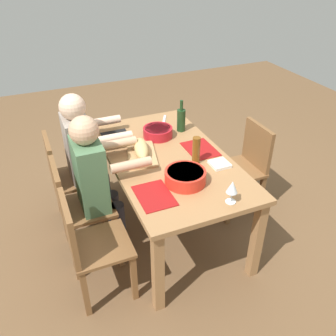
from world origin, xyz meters
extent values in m
plane|color=brown|center=(0.00, 0.00, 0.00)|extent=(8.00, 8.00, 0.00)
cube|color=#9E7044|center=(0.00, 0.00, 0.72)|extent=(1.62, 0.90, 0.04)
cube|color=#9E7044|center=(-0.75, -0.39, 0.35)|extent=(0.07, 0.07, 0.70)
cube|color=#9E7044|center=(0.75, -0.39, 0.35)|extent=(0.07, 0.07, 0.70)
cube|color=#9E7044|center=(-0.75, 0.39, 0.35)|extent=(0.07, 0.07, 0.70)
cube|color=#9E7044|center=(0.75, 0.39, 0.35)|extent=(0.07, 0.07, 0.70)
cube|color=brown|center=(0.00, -0.69, 0.44)|extent=(0.40, 0.40, 0.03)
cube|color=brown|center=(0.00, -0.87, 0.65)|extent=(0.38, 0.04, 0.40)
cube|color=brown|center=(-0.17, -0.52, 0.21)|extent=(0.04, 0.04, 0.42)
cube|color=brown|center=(0.17, -0.52, 0.21)|extent=(0.04, 0.04, 0.42)
cube|color=brown|center=(-0.17, -0.86, 0.21)|extent=(0.04, 0.04, 0.42)
cube|color=brown|center=(0.17, -0.86, 0.21)|extent=(0.04, 0.04, 0.42)
cylinder|color=#2D2D38|center=(-0.08, -0.47, 0.23)|extent=(0.11, 0.11, 0.45)
cylinder|color=#2D2D38|center=(0.08, -0.47, 0.23)|extent=(0.11, 0.11, 0.45)
cube|color=#4C724C|center=(0.00, -0.63, 0.73)|extent=(0.34, 0.20, 0.55)
cylinder|color=tan|center=(-0.17, -0.36, 0.85)|extent=(0.07, 0.30, 0.07)
cylinder|color=tan|center=(0.17, -0.36, 0.85)|extent=(0.07, 0.30, 0.07)
sphere|color=tan|center=(0.00, -0.63, 1.09)|extent=(0.21, 0.21, 0.21)
cube|color=brown|center=(0.00, 0.69, 0.44)|extent=(0.40, 0.40, 0.03)
cube|color=brown|center=(0.00, 0.87, 0.65)|extent=(0.38, 0.04, 0.40)
cube|color=brown|center=(0.17, 0.52, 0.21)|extent=(0.04, 0.04, 0.42)
cube|color=brown|center=(-0.17, 0.52, 0.21)|extent=(0.04, 0.04, 0.42)
cube|color=brown|center=(0.17, 0.86, 0.21)|extent=(0.04, 0.04, 0.42)
cube|color=brown|center=(-0.17, 0.86, 0.21)|extent=(0.04, 0.04, 0.42)
cube|color=brown|center=(-0.45, -0.69, 0.44)|extent=(0.40, 0.40, 0.03)
cube|color=brown|center=(-0.45, -0.87, 0.65)|extent=(0.38, 0.04, 0.40)
cube|color=brown|center=(-0.62, -0.52, 0.21)|extent=(0.04, 0.04, 0.42)
cube|color=brown|center=(-0.28, -0.52, 0.21)|extent=(0.04, 0.04, 0.42)
cube|color=brown|center=(-0.62, -0.86, 0.21)|extent=(0.04, 0.04, 0.42)
cube|color=brown|center=(-0.28, -0.86, 0.21)|extent=(0.04, 0.04, 0.42)
cylinder|color=#2D2D38|center=(-0.53, -0.47, 0.23)|extent=(0.11, 0.11, 0.45)
cylinder|color=#2D2D38|center=(-0.37, -0.47, 0.23)|extent=(0.11, 0.11, 0.45)
cube|color=gray|center=(-0.45, -0.63, 0.73)|extent=(0.34, 0.20, 0.55)
cylinder|color=beige|center=(-0.62, -0.36, 0.85)|extent=(0.07, 0.30, 0.07)
cylinder|color=beige|center=(-0.28, -0.36, 0.85)|extent=(0.07, 0.30, 0.07)
sphere|color=beige|center=(-0.45, -0.63, 1.09)|extent=(0.21, 0.21, 0.21)
cube|color=brown|center=(0.45, -0.69, 0.44)|extent=(0.40, 0.40, 0.03)
cube|color=brown|center=(0.45, -0.87, 0.65)|extent=(0.38, 0.04, 0.40)
cube|color=brown|center=(0.28, -0.52, 0.21)|extent=(0.04, 0.04, 0.42)
cube|color=brown|center=(0.62, -0.52, 0.21)|extent=(0.04, 0.04, 0.42)
cube|color=brown|center=(0.28, -0.86, 0.21)|extent=(0.04, 0.04, 0.42)
cube|color=brown|center=(0.62, -0.86, 0.21)|extent=(0.04, 0.04, 0.42)
cylinder|color=red|center=(0.38, -0.03, 0.79)|extent=(0.29, 0.29, 0.10)
cylinder|color=#2D7028|center=(0.38, -0.03, 0.82)|extent=(0.26, 0.26, 0.03)
cylinder|color=#B21923|center=(-0.35, 0.05, 0.78)|extent=(0.26, 0.26, 0.09)
cylinder|color=#669E33|center=(-0.35, 0.05, 0.81)|extent=(0.23, 0.23, 0.03)
cube|color=tan|center=(-0.10, -0.19, 0.75)|extent=(0.44, 0.31, 0.02)
ellipsoid|color=tan|center=(-0.10, -0.19, 0.81)|extent=(0.34, 0.18, 0.09)
cylinder|color=#193819|center=(-0.38, 0.29, 0.84)|extent=(0.08, 0.08, 0.20)
cylinder|color=#193819|center=(-0.38, 0.29, 0.98)|extent=(0.03, 0.03, 0.09)
cylinder|color=brown|center=(0.17, 0.16, 0.85)|extent=(0.06, 0.06, 0.22)
cylinder|color=silver|center=(0.70, 0.15, 0.74)|extent=(0.07, 0.07, 0.01)
cylinder|color=silver|center=(0.70, 0.15, 0.78)|extent=(0.01, 0.01, 0.07)
cone|color=silver|center=(0.70, 0.15, 0.86)|extent=(0.08, 0.08, 0.08)
cube|color=maroon|center=(0.00, 0.29, 0.74)|extent=(0.32, 0.23, 0.01)
cube|color=black|center=(-0.45, -0.29, 0.74)|extent=(0.32, 0.23, 0.01)
cube|color=maroon|center=(0.45, -0.29, 0.74)|extent=(0.32, 0.23, 0.01)
cube|color=silver|center=(-0.63, 0.22, 0.74)|extent=(0.22, 0.13, 0.01)
cube|color=white|center=(0.28, 0.31, 0.75)|extent=(0.14, 0.14, 0.02)
camera|label=1|loc=(2.25, -0.95, 2.20)|focal=38.01mm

